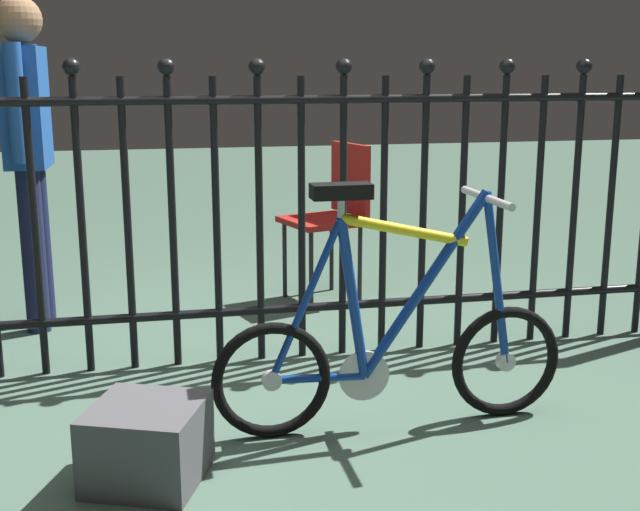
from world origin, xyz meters
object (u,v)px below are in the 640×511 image
object	(u,v)px
bicycle	(392,344)
person_visitor	(28,137)
chair_red	(334,207)
display_crate	(147,443)

from	to	relation	value
bicycle	person_visitor	distance (m)	2.07
bicycle	person_visitor	world-z (taller)	person_visitor
chair_red	display_crate	world-z (taller)	chair_red
bicycle	chair_red	xyz separation A→B (m)	(0.17, 1.65, 0.20)
bicycle	chair_red	world-z (taller)	bicycle
person_visitor	display_crate	world-z (taller)	person_visitor
bicycle	display_crate	world-z (taller)	bicycle
chair_red	bicycle	bearing A→B (deg)	-95.78
chair_red	display_crate	size ratio (longest dim) A/B	2.57
person_visitor	chair_red	bearing A→B (deg)	7.38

